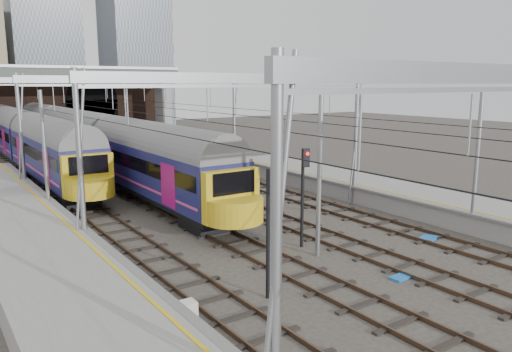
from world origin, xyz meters
TOP-DOWN VIEW (x-y plane):
  - ground at (0.00, 0.00)m, footprint 160.00×160.00m
  - platform_left at (-10.18, 2.50)m, footprint 4.32×55.00m
  - tracks at (0.00, 15.00)m, footprint 14.40×80.00m
  - overhead_line at (0.00, 21.49)m, footprint 16.80×80.00m
  - retaining_wall at (1.40, 51.93)m, footprint 28.00×2.75m
  - overbridge at (0.00, 46.00)m, footprint 28.00×3.00m
  - city_skyline at (2.73, 70.48)m, footprint 37.50×27.50m
  - train_main at (-2.00, 40.06)m, footprint 2.98×68.90m
  - train_second at (-6.00, 40.33)m, footprint 2.96×51.35m
  - signal_near_left at (-4.28, -0.36)m, footprint 0.34×0.46m
  - signal_near_centre at (0.19, 3.25)m, footprint 0.35×0.46m
  - relay_cabinet at (-7.80, -1.11)m, footprint 0.55×0.46m
  - equip_cover_a at (0.88, -1.73)m, footprint 0.76×0.55m
  - equip_cover_b at (-1.51, 8.06)m, footprint 1.02×0.81m
  - equip_cover_c at (5.94, 0.77)m, footprint 1.09×0.90m

SIDE VIEW (x-z plane):
  - ground at x=0.00m, z-range 0.00..0.00m
  - tracks at x=0.00m, z-range -0.09..0.13m
  - equip_cover_a at x=0.88m, z-range 0.00..0.09m
  - equip_cover_b at x=-1.51m, z-range 0.00..0.11m
  - equip_cover_c at x=5.94m, z-range 0.00..0.11m
  - relay_cabinet at x=-7.80m, z-range 0.00..1.08m
  - platform_left at x=-10.18m, z-range -0.01..1.11m
  - train_second at x=-6.00m, z-range 0.06..5.11m
  - train_main at x=-2.00m, z-range 0.06..5.13m
  - signal_near_centre at x=0.19m, z-range 0.62..5.17m
  - signal_near_left at x=-4.28m, z-range 0.62..5.23m
  - retaining_wall at x=1.40m, z-range -0.17..8.83m
  - overhead_line at x=0.00m, z-range 2.57..10.57m
  - overbridge at x=0.00m, z-range 2.64..11.89m
  - city_skyline at x=2.73m, z-range -12.91..47.09m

